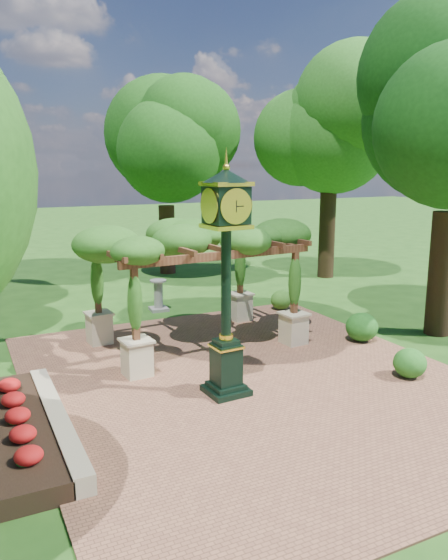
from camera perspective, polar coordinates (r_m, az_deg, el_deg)
name	(u,v)px	position (r m, az deg, el deg)	size (l,w,h in m)	color
ground	(274,397)	(12.48, 5.22, -12.09)	(120.00, 120.00, 0.00)	#1E4714
brick_plaza	(252,381)	(13.26, 2.93, -10.47)	(10.00, 12.00, 0.04)	brown
border_wall	(57,422)	(11.37, -17.04, -13.98)	(0.35, 5.00, 0.40)	#C6B793
flower_bed	(8,433)	(11.30, -21.68, -14.60)	(1.50, 5.00, 0.36)	red
pedestal_clock	(226,263)	(11.67, 0.23, 1.82)	(1.05, 1.05, 5.06)	black
pergola	(195,246)	(15.21, -3.00, 3.59)	(5.80, 3.90, 3.49)	beige
sundial	(158,297)	(19.45, -6.86, -1.80)	(0.66, 0.66, 1.11)	gray
shrub_front	(410,363)	(14.02, 18.84, -8.21)	(0.79, 0.79, 0.71)	#21611B
shrub_mid	(362,327)	(16.41, 14.20, -4.78)	(0.93, 0.93, 0.84)	#1D5A19
shrub_back	(281,300)	(19.48, 5.99, -2.09)	(0.75, 0.75, 0.67)	#346A1E
tree_north	(165,151)	(25.88, -6.17, 13.26)	(4.94, 4.94, 8.31)	#372116
tree_east_far	(331,121)	(25.30, 11.15, 15.98)	(4.90, 4.90, 10.14)	black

